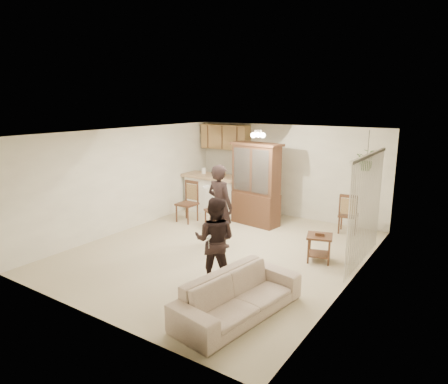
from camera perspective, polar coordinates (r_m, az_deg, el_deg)
The scene contains 23 objects.
floor at distance 8.60m, azimuth -0.51°, elevation -8.37°, with size 6.50×6.50×0.00m, color #C0B291.
ceiling at distance 8.04m, azimuth -0.55°, elevation 8.47°, with size 5.50×6.50×0.02m, color white.
wall_back at distance 11.02m, azimuth 9.00°, elevation 2.97°, with size 5.50×0.02×2.50m, color beige.
wall_front at distance 5.93m, azimuth -18.53°, elevation -6.18°, with size 5.50×0.02×2.50m, color beige.
wall_left at distance 10.01m, azimuth -13.69°, elevation 1.75°, with size 0.02×6.50×2.50m, color beige.
wall_right at distance 7.11m, azimuth 18.16°, elevation -3.01°, with size 0.02×6.50×2.50m, color beige.
breakfast_bar at distance 11.31m, azimuth -1.61°, elevation -0.50°, with size 1.60×0.55×1.00m, color white.
bar_top at distance 11.20m, azimuth -1.62°, elevation 2.24°, with size 1.75×0.70×0.08m, color tan.
upper_cabinets at distance 11.67m, azimuth 0.20°, elevation 7.88°, with size 1.50×0.34×0.70m, color olive.
vertical_blinds at distance 8.01m, azimuth 19.57°, elevation -2.49°, with size 0.06×2.30×2.10m, color beige, non-canonical shape.
ceiling_fixture at distance 8.97m, azimuth 4.87°, elevation 8.24°, with size 0.36×0.36×0.20m, color #FFE5BF, non-canonical shape.
hanging_plant at distance 9.39m, azimuth 19.78°, elevation 4.36°, with size 0.43×0.37×0.48m, color #295C24.
plant_cord at distance 9.35m, azimuth 19.93°, elevation 6.33°, with size 0.01×0.01×0.65m, color black.
sofa at distance 6.07m, azimuth 2.09°, elevation -14.10°, with size 1.87×0.73×0.73m, color beige.
adult at distance 8.62m, azimuth -0.59°, elevation -2.04°, with size 0.66×0.43×1.80m, color black.
child at distance 6.99m, azimuth -1.32°, elevation -7.60°, with size 0.66×0.51×1.35m, color black.
china_hutch at distance 10.16m, azimuth 4.60°, elevation 1.03°, with size 1.39×0.68×2.10m.
side_table at distance 8.20m, azimuth 13.43°, elevation -7.74°, with size 0.61×0.61×0.59m.
chair_bar at distance 10.57m, azimuth -5.31°, elevation -2.63°, with size 0.49×0.49×1.07m.
chair_hutch_left at distance 10.02m, azimuth -1.31°, elevation -3.56°, with size 0.61×0.61×1.00m.
chair_hutch_right at distance 10.11m, azimuth 17.28°, elevation -4.05°, with size 0.49×0.49×0.98m.
controller_adult at distance 8.21m, azimuth -2.62°, elevation 0.71°, with size 0.05×0.16×0.05m, color white.
controller_child at distance 6.57m, azimuth -2.19°, elevation -6.50°, with size 0.04×0.13×0.04m, color white.
Camera 1 is at (4.50, -6.64, 3.12)m, focal length 32.00 mm.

